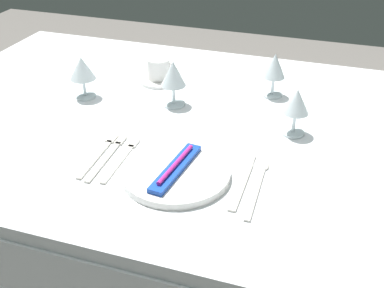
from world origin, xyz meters
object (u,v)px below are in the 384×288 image
(fork_outer, at_px, (122,158))
(wine_glass_centre, at_px, (296,104))
(dinner_plate, at_px, (176,173))
(spoon_soup, at_px, (259,182))
(coffee_cup_left, at_px, (159,69))
(fork_inner, at_px, (108,156))
(wine_glass_far, at_px, (82,70))
(fork_salad, at_px, (100,153))
(dinner_knife, at_px, (243,183))
(toothbrush_package, at_px, (176,167))
(wine_glass_right, at_px, (274,68))
(wine_glass_left, at_px, (173,76))

(fork_outer, distance_m, wine_glass_centre, 0.47)
(dinner_plate, xyz_separation_m, spoon_soup, (0.19, 0.04, -0.01))
(spoon_soup, height_order, coffee_cup_left, coffee_cup_left)
(spoon_soup, bearing_deg, wine_glass_centre, 80.58)
(fork_inner, height_order, wine_glass_far, wine_glass_far)
(wine_glass_centre, bearing_deg, fork_outer, -146.04)
(fork_outer, distance_m, fork_salad, 0.06)
(fork_outer, xyz_separation_m, spoon_soup, (0.34, 0.01, 0.00))
(coffee_cup_left, bearing_deg, dinner_knife, -50.53)
(toothbrush_package, height_order, wine_glass_right, wine_glass_right)
(dinner_plate, relative_size, toothbrush_package, 1.20)
(toothbrush_package, bearing_deg, wine_glass_far, 142.65)
(fork_outer, xyz_separation_m, wine_glass_left, (0.02, 0.32, 0.09))
(fork_salad, relative_size, coffee_cup_left, 2.16)
(toothbrush_package, bearing_deg, wine_glass_right, 75.09)
(wine_glass_right, bearing_deg, wine_glass_centre, -66.20)
(toothbrush_package, relative_size, wine_glass_centre, 1.63)
(dinner_plate, xyz_separation_m, coffee_cup_left, (-0.24, 0.50, 0.04))
(dinner_knife, xyz_separation_m, wine_glass_right, (-0.02, 0.48, 0.09))
(dinner_knife, xyz_separation_m, wine_glass_centre, (0.08, 0.27, 0.09))
(fork_inner, xyz_separation_m, wine_glass_right, (0.32, 0.48, 0.09))
(dinner_plate, bearing_deg, coffee_cup_left, 115.51)
(wine_glass_centre, bearing_deg, dinner_knife, -105.96)
(spoon_soup, distance_m, wine_glass_left, 0.46)
(dinner_plate, distance_m, spoon_soup, 0.19)
(wine_glass_far, bearing_deg, coffee_cup_left, 46.71)
(fork_inner, bearing_deg, dinner_plate, -8.42)
(dinner_plate, xyz_separation_m, dinner_knife, (0.15, 0.02, -0.01))
(fork_outer, xyz_separation_m, wine_glass_far, (-0.26, 0.28, 0.09))
(coffee_cup_left, distance_m, wine_glass_centre, 0.52)
(toothbrush_package, distance_m, spoon_soup, 0.19)
(toothbrush_package, relative_size, spoon_soup, 0.92)
(toothbrush_package, xyz_separation_m, fork_outer, (-0.15, 0.03, -0.02))
(fork_outer, bearing_deg, wine_glass_centre, 33.96)
(toothbrush_package, xyz_separation_m, fork_inner, (-0.19, 0.03, -0.02))
(coffee_cup_left, distance_m, wine_glass_left, 0.19)
(fork_inner, height_order, spoon_soup, spoon_soup)
(fork_outer, xyz_separation_m, dinner_knife, (0.31, -0.01, 0.00))
(fork_salad, bearing_deg, wine_glass_far, 124.78)
(wine_glass_left, bearing_deg, toothbrush_package, -69.17)
(wine_glass_centre, bearing_deg, dinner_plate, -128.68)
(fork_outer, relative_size, coffee_cup_left, 2.11)
(dinner_knife, bearing_deg, wine_glass_left, 131.26)
(fork_inner, height_order, dinner_knife, same)
(coffee_cup_left, height_order, wine_glass_right, wine_glass_right)
(dinner_plate, bearing_deg, fork_salad, 171.79)
(spoon_soup, relative_size, wine_glass_centre, 1.77)
(wine_glass_centre, distance_m, wine_glass_far, 0.64)
(fork_salad, distance_m, spoon_soup, 0.40)
(wine_glass_centre, xyz_separation_m, wine_glass_right, (-0.10, 0.22, 0.00))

